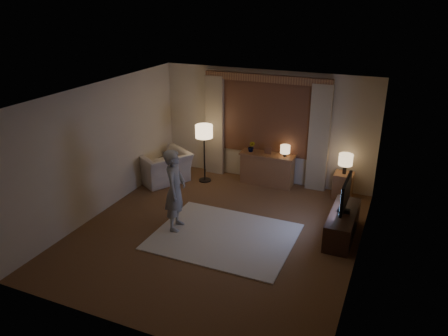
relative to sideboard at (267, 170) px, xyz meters
The scene contains 13 objects.
room 2.23m from the sideboard, 94.25° to the right, with size 5.04×5.54×2.64m.
rug 2.63m from the sideboard, 89.21° to the right, with size 2.50×2.00×0.02m, color beige.
sideboard is the anchor object (origin of this frame).
picture_frame 0.45m from the sideboard, ahead, with size 0.16×0.02×0.20m, color brown.
plant 0.64m from the sideboard, behind, with size 0.17×0.13×0.30m, color #999999.
table_lamp_sideboard 0.68m from the sideboard, ahead, with size 0.22×0.22×0.30m.
floor_lamp 1.67m from the sideboard, 163.34° to the right, with size 0.40×0.40×1.37m.
armchair 2.42m from the sideboard, 159.66° to the right, with size 1.11×0.97×0.72m, color beige.
side_table 1.74m from the sideboard, ahead, with size 0.40×0.40×0.56m, color brown.
table_lamp_side 1.81m from the sideboard, ahead, with size 0.30×0.30×0.44m.
tv_stand 2.65m from the sideboard, 40.91° to the right, with size 0.45×1.40×0.50m, color black.
tv 2.70m from the sideboard, 40.94° to the right, with size 0.22×0.89×0.64m.
person 2.86m from the sideboard, 108.89° to the right, with size 0.57×0.37×1.56m, color gray.
Camera 1 is at (2.94, -6.48, 4.17)m, focal length 35.00 mm.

